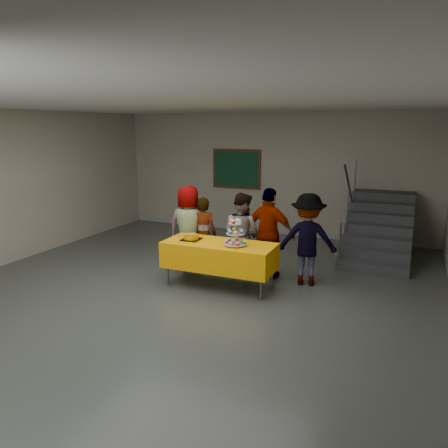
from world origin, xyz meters
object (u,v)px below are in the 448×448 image
Objects in this scene: noticeboard at (236,169)px; bear_cake at (191,236)px; schoolchild_a at (188,228)px; schoolchild_e at (308,239)px; staircase at (379,231)px; schoolchild_c at (242,234)px; schoolchild_b at (203,234)px; cupcake_stand at (235,235)px; schoolchild_d at (269,234)px; bake_table at (219,255)px.

bear_cake is at bearing -79.06° from noticeboard.
schoolchild_a is 2.25m from schoolchild_e.
staircase reaches higher than schoolchild_a.
schoolchild_a is 4.12m from staircase.
schoolchild_c is at bearing -178.31° from schoolchild_a.
staircase reaches higher than schoolchild_b.
noticeboard is at bearing -61.92° from schoolchild_e.
schoolchild_d is at bearing 68.30° from cupcake_stand.
schoolchild_e reaches higher than bear_cake.
schoolchild_e is 0.66× the size of staircase.
schoolchild_e is (0.69, -0.03, -0.03)m from schoolchild_d.
cupcake_stand is at bearing -68.41° from noticeboard.
bear_cake is 4.17m from noticeboard.
bear_cake is 0.23× the size of schoolchild_e.
schoolchild_c is at bearing 82.55° from bake_table.
schoolchild_c reaches higher than bear_cake.
schoolchild_d is 2.97m from staircase.
cupcake_stand is 1.29m from schoolchild_e.
bear_cake is 0.22× the size of schoolchild_a.
schoolchild_e is (1.85, 0.73, -0.04)m from bear_cake.
schoolchild_a is at bearing 150.17° from cupcake_stand.
schoolchild_b reaches higher than bear_cake.
schoolchild_d reaches higher than schoolchild_c.
noticeboard is (-0.64, 3.29, 0.90)m from schoolchild_b.
noticeboard is at bearing 107.93° from bake_table.
schoolchild_b is (-0.65, 0.72, 0.14)m from bake_table.
cupcake_stand is 0.34× the size of noticeboard.
schoolchild_e is at bearing 167.72° from schoolchild_b.
schoolchild_a is 3.47m from noticeboard.
bake_table is at bearing -72.07° from noticeboard.
noticeboard is (-0.78, 4.02, 0.77)m from bear_cake.
schoolchild_a is (-1.24, 0.71, -0.14)m from cupcake_stand.
bear_cake is 0.24× the size of schoolchild_c.
schoolchild_e reaches higher than schoolchild_c.
cupcake_stand reaches higher than bake_table.
schoolchild_d is at bearing 33.46° from bear_cake.
bake_table is 0.78× the size of staircase.
noticeboard is at bearing -91.22° from schoolchild_b.
staircase is at bearing -115.59° from schoolchild_c.
staircase is 3.88m from noticeboard.
cupcake_stand reaches higher than bear_cake.
schoolchild_a is 1.04m from schoolchild_c.
bear_cake is 0.78m from schoolchild_a.
schoolchild_e is at bearing 37.50° from cupcake_stand.
schoolchild_b is 3.47m from noticeboard.
bear_cake is at bearing -131.78° from staircase.
schoolchild_a is at bearing -83.70° from noticeboard.
schoolchild_d is (0.63, 0.75, 0.26)m from bake_table.
noticeboard reaches higher than cupcake_stand.
schoolchild_b reaches higher than bake_table.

